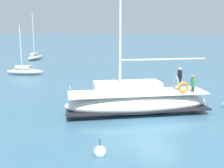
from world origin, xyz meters
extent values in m
plane|color=#38607A|center=(0.00, 0.00, 0.00)|extent=(400.00, 400.00, 0.00)
ellipsoid|color=white|center=(0.14, 1.70, 0.70)|extent=(8.15, 8.79, 1.40)
cube|color=black|center=(0.14, 1.70, 0.39)|extent=(8.04, 8.66, 0.10)
cube|color=beige|center=(0.14, 1.70, 1.44)|extent=(7.69, 8.30, 0.08)
cube|color=white|center=(-0.34, 2.24, 1.83)|extent=(4.12, 4.35, 0.70)
cylinder|color=silver|center=(-0.65, 2.60, 6.86)|extent=(0.16, 0.16, 10.77)
cylinder|color=#B7B7BC|center=(1.25, 0.44, 3.60)|extent=(3.90, 4.40, 0.12)
cylinder|color=silver|center=(-2.78, 5.01, 1.95)|extent=(0.71, 0.64, 0.06)
torus|color=orange|center=(1.00, -1.06, 1.95)|extent=(0.57, 0.62, 0.70)
cylinder|color=#33333D|center=(2.04, -0.46, 1.88)|extent=(0.20, 0.20, 0.80)
cube|color=black|center=(2.04, -0.46, 2.56)|extent=(0.37, 0.36, 0.56)
sphere|color=beige|center=(2.04, -0.46, 2.95)|extent=(0.20, 0.20, 0.20)
cylinder|color=black|center=(1.88, -0.61, 2.51)|extent=(0.09, 0.09, 0.50)
cylinder|color=black|center=(2.21, -0.32, 2.51)|extent=(0.09, 0.09, 0.50)
cylinder|color=#33333D|center=(2.11, -1.37, 1.66)|extent=(0.20, 0.20, 0.35)
cube|color=#338C4C|center=(2.11, -1.37, 2.11)|extent=(0.37, 0.36, 0.56)
sphere|color=#9E7051|center=(2.11, -1.37, 2.50)|extent=(0.20, 0.20, 0.20)
cylinder|color=#338C4C|center=(1.94, -1.51, 2.06)|extent=(0.09, 0.09, 0.50)
cylinder|color=#338C4C|center=(2.27, -1.22, 2.06)|extent=(0.09, 0.09, 0.50)
torus|color=silver|center=(1.88, -0.28, 2.10)|extent=(0.61, 0.55, 0.76)
ellipsoid|color=#B7B2A8|center=(7.06, 20.43, 0.36)|extent=(3.14, 4.45, 0.73)
cube|color=#B7B2A8|center=(6.95, 20.62, 0.93)|extent=(1.49, 1.91, 0.40)
cylinder|color=silver|center=(6.90, 20.72, 3.32)|extent=(0.12, 0.12, 5.17)
ellipsoid|color=#B7B2A8|center=(19.29, 31.60, 0.42)|extent=(5.28, 3.02, 0.84)
cube|color=#B7B2A8|center=(19.05, 31.51, 1.04)|extent=(2.22, 1.49, 0.40)
cylinder|color=silver|center=(18.93, 31.46, 4.43)|extent=(0.13, 0.13, 7.18)
sphere|color=silver|center=(-6.46, 0.22, 0.17)|extent=(0.57, 0.57, 0.57)
cylinder|color=black|center=(-6.46, 0.22, 0.47)|extent=(0.04, 0.04, 0.60)
camera|label=1|loc=(-16.37, -6.60, 5.68)|focal=45.91mm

